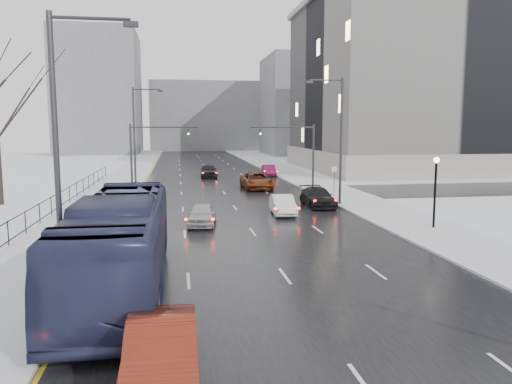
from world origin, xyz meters
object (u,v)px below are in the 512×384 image
streetlight_r_mid (338,135)px  no_uturn_sign (334,172)px  sedan_center_near (202,214)px  mast_signal_left (143,151)px  sedan_left_near (162,353)px  lamppost_r_mid (435,182)px  bus (121,244)px  sedan_right_cross (257,181)px  tree_park_e (2,206)px  mast_signal_right (302,150)px  sedan_right_distant (269,170)px  streetlight_l_near (63,145)px  sedan_center_far (209,171)px  streetlight_l_far (137,133)px  sedan_right_far (318,197)px  sedan_right_near (283,205)px

streetlight_r_mid → no_uturn_sign: bearing=75.5°
no_uturn_sign → sedan_center_near: (-12.06, -10.53, -1.56)m
mast_signal_left → sedan_left_near: bearing=-85.8°
lamppost_r_mid → bus: lamppost_r_mid is taller
lamppost_r_mid → sedan_right_cross: 22.71m
tree_park_e → mast_signal_right: tree_park_e is taller
no_uturn_sign → sedan_center_near: bearing=-138.9°
sedan_center_near → sedan_right_cross: sedan_right_cross is taller
sedan_center_near → sedan_right_cross: bearing=78.1°
sedan_right_cross → sedan_right_distant: size_ratio=1.42×
sedan_left_near → sedan_center_near: size_ratio=1.17×
streetlight_l_near → sedan_right_cross: streetlight_l_near is taller
no_uturn_sign → bus: 27.79m
mast_signal_left → sedan_center_far: 17.48m
mast_signal_right → sedan_left_near: 36.40m
no_uturn_sign → streetlight_l_far: bearing=155.3°
no_uturn_sign → streetlight_l_near: bearing=-125.9°
sedan_right_far → sedan_right_cross: bearing=104.4°
bus → sedan_right_cross: bus is taller
sedan_right_distant → sedan_center_far: bearing=-171.3°
sedan_right_near → bus: bearing=-118.4°
sedan_right_distant → no_uturn_sign: bearing=-82.2°
mast_signal_left → sedan_left_near: mast_signal_left is taller
no_uturn_sign → sedan_center_far: size_ratio=0.56×
no_uturn_sign → bus: bearing=-124.4°
lamppost_r_mid → sedan_center_far: lamppost_r_mid is taller
sedan_left_near → sedan_right_cross: size_ratio=0.81×
sedan_right_far → streetlight_r_mid: bearing=11.2°
no_uturn_sign → sedan_center_near: 16.08m
sedan_left_near → sedan_right_cross: bearing=77.6°
sedan_left_near → sedan_right_distant: 52.20m
streetlight_l_far → sedan_center_near: (5.31, -18.53, -4.87)m
streetlight_l_far → no_uturn_sign: 19.41m
streetlight_l_far → sedan_right_far: bearing=-40.1°
sedan_right_cross → tree_park_e: bearing=-162.0°
tree_park_e → sedan_left_near: tree_park_e is taller
mast_signal_right → no_uturn_sign: size_ratio=2.41×
tree_park_e → sedan_left_near: size_ratio=2.80×
mast_signal_left → sedan_center_near: 15.56m
mast_signal_right → streetlight_r_mid: bearing=-84.0°
streetlight_l_far → sedan_right_near: 19.71m
streetlight_r_mid → sedan_center_far: streetlight_r_mid is taller
sedan_center_far → mast_signal_right: bearing=-62.3°
tree_park_e → sedan_right_far: size_ratio=2.68×
mast_signal_right → mast_signal_left: same height
tree_park_e → sedan_center_far: bearing=48.2°
streetlight_l_far → sedan_right_far: streetlight_l_far is taller
sedan_left_near → lamppost_r_mid: bearing=45.8°
sedan_center_near → sedan_center_far: (2.36, 30.29, 0.12)m
streetlight_l_near → sedan_left_near: streetlight_l_near is taller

